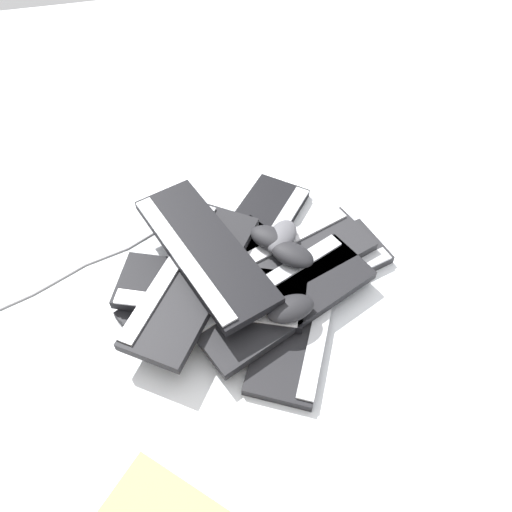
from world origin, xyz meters
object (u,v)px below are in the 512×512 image
Objects in this scene: keyboard_4 at (211,292)px; mouse_2 at (292,254)px; keyboard_3 at (208,281)px; mouse_1 at (271,238)px; keyboard_5 at (284,299)px; keyboard_8 at (203,250)px; keyboard_1 at (305,273)px; keyboard_0 at (299,313)px; keyboard_6 at (288,263)px; keyboard_2 at (252,237)px; mouse_0 at (290,309)px; keyboard_7 at (192,278)px; mouse_3 at (281,236)px.

mouse_2 is (-0.04, 0.20, 0.04)m from keyboard_4.
keyboard_3 is 0.19m from mouse_1.
keyboard_8 reaches higher than keyboard_5.
keyboard_1 is 0.26m from keyboard_8.
keyboard_6 is at bearing 177.06° from keyboard_0.
keyboard_1 is at bearing 76.28° from keyboard_8.
keyboard_2 is 3.95× the size of mouse_2.
keyboard_3 is 0.20m from keyboard_5.
mouse_0 reaches higher than keyboard_5.
keyboard_6 is (-0.10, 0.04, 0.00)m from keyboard_5.
keyboard_0 is 1.01× the size of keyboard_3.
keyboard_0 is 0.26m from keyboard_7.
mouse_0 reaches higher than keyboard_1.
keyboard_8 reaches higher than keyboard_0.
mouse_1 is at bearing -137.84° from keyboard_1.
mouse_2 is (-0.02, -0.03, 0.07)m from keyboard_1.
keyboard_1 is 4.22× the size of mouse_1.
mouse_2 is at bearing -115.76° from keyboard_1.
keyboard_1 is at bearing 82.17° from keyboard_3.
keyboard_3 is 4.13× the size of mouse_2.
keyboard_1 is 4.22× the size of mouse_2.
keyboard_8 is (-0.17, -0.19, 0.09)m from keyboard_0.
keyboard_5 reaches higher than keyboard_1.
mouse_3 reaches higher than keyboard_1.
mouse_0 is (0.19, 0.16, -0.02)m from keyboard_8.
keyboard_7 is (-0.01, -0.27, 0.06)m from keyboard_1.
keyboard_4 is at bearing 0.02° from keyboard_3.
keyboard_2 is at bearing -101.36° from mouse_3.
keyboard_0 is 0.99× the size of keyboard_1.
keyboard_8 is (-0.04, -0.20, 0.06)m from keyboard_6.
keyboard_8 is at bearing 144.42° from keyboard_7.
keyboard_3 is 0.98× the size of keyboard_5.
keyboard_6 is at bearing 85.75° from keyboard_3.
keyboard_3 is 4.13× the size of mouse_1.
keyboard_5 is 0.06m from mouse_0.
keyboard_3 is (-0.14, -0.19, 0.00)m from keyboard_0.
keyboard_1 is 0.17m from keyboard_2.
keyboard_0 is 0.13m from keyboard_6.
mouse_2 is at bearing 27.59° from keyboard_2.
keyboard_3 is 0.08m from keyboard_7.
keyboard_0 and keyboard_2 have the same top height.
keyboard_5 reaches higher than keyboard_3.
keyboard_0 is at bearing -23.65° from keyboard_1.
keyboard_7 is at bearing -134.46° from mouse_2.
keyboard_0 is 0.24m from keyboard_3.
keyboard_7 is (0.14, -0.17, 0.06)m from keyboard_2.
keyboard_0 is 0.99× the size of keyboard_4.
keyboard_7 is (0.01, -0.23, 0.03)m from keyboard_6.
keyboard_2 is 0.97× the size of keyboard_7.
keyboard_5 is at bearing 26.39° from mouse_3.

